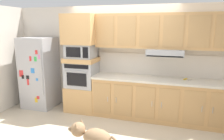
{
  "coord_description": "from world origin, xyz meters",
  "views": [
    {
      "loc": [
        1.21,
        -3.74,
        2.04
      ],
      "look_at": [
        -0.01,
        0.23,
        1.16
      ],
      "focal_mm": 33.78,
      "sensor_mm": 36.0,
      "label": 1
    }
  ],
  "objects_px": {
    "microwave": "(81,51)",
    "screwdriver": "(186,79)",
    "refrigerator": "(40,73)",
    "built_in_oven": "(82,74)",
    "dog": "(92,137)"
  },
  "relations": [
    {
      "from": "refrigerator",
      "to": "screwdriver",
      "type": "bearing_deg",
      "value": 2.6
    },
    {
      "from": "microwave",
      "to": "screwdriver",
      "type": "bearing_deg",
      "value": 2.21
    },
    {
      "from": "refrigerator",
      "to": "built_in_oven",
      "type": "xyz_separation_m",
      "value": [
        1.14,
        0.07,
        0.02
      ]
    },
    {
      "from": "microwave",
      "to": "refrigerator",
      "type": "bearing_deg",
      "value": -176.59
    },
    {
      "from": "refrigerator",
      "to": "built_in_oven",
      "type": "relative_size",
      "value": 2.51
    },
    {
      "from": "refrigerator",
      "to": "dog",
      "type": "bearing_deg",
      "value": -39.78
    },
    {
      "from": "refrigerator",
      "to": "microwave",
      "type": "distance_m",
      "value": 1.28
    },
    {
      "from": "refrigerator",
      "to": "screwdriver",
      "type": "height_order",
      "value": "refrigerator"
    },
    {
      "from": "refrigerator",
      "to": "microwave",
      "type": "height_order",
      "value": "refrigerator"
    },
    {
      "from": "microwave",
      "to": "screwdriver",
      "type": "distance_m",
      "value": 2.42
    },
    {
      "from": "screwdriver",
      "to": "dog",
      "type": "distance_m",
      "value": 2.42
    },
    {
      "from": "microwave",
      "to": "screwdriver",
      "type": "relative_size",
      "value": 3.83
    },
    {
      "from": "microwave",
      "to": "dog",
      "type": "distance_m",
      "value": 2.37
    },
    {
      "from": "built_in_oven",
      "to": "screwdriver",
      "type": "xyz_separation_m",
      "value": [
        2.36,
        0.09,
        0.03
      ]
    },
    {
      "from": "built_in_oven",
      "to": "dog",
      "type": "distance_m",
      "value": 2.19
    }
  ]
}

